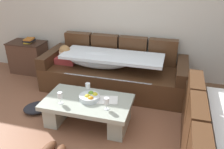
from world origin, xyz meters
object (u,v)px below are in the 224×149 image
at_px(couch_along_wall, 111,71).
at_px(wine_glass_near_right, 106,101).
at_px(book_stack_on_cabinet, 29,40).
at_px(fruit_bowl, 90,97).
at_px(wine_glass_far_back, 88,86).
at_px(wine_glass_near_left, 60,96).
at_px(crumpled_garment, 37,108).
at_px(coffee_table, 88,109).
at_px(open_magazine, 107,100).
at_px(side_cabinet, 29,57).

xyz_separation_m(couch_along_wall, wine_glass_near_right, (0.28, -1.23, 0.17)).
xyz_separation_m(wine_glass_near_right, book_stack_on_cabinet, (-2.04, 1.45, 0.19)).
relative_size(fruit_bowl, wine_glass_near_right, 1.69).
relative_size(couch_along_wall, wine_glass_far_back, 14.97).
xyz_separation_m(wine_glass_near_left, crumpled_garment, (-0.55, 0.23, -0.44)).
relative_size(couch_along_wall, coffee_table, 2.07).
xyz_separation_m(wine_glass_near_left, open_magazine, (0.58, 0.24, -0.11)).
bearing_deg(crumpled_garment, coffee_table, -4.13).
height_order(couch_along_wall, crumpled_garment, couch_along_wall).
relative_size(wine_glass_near_left, book_stack_on_cabinet, 0.70).
xyz_separation_m(open_magazine, side_cabinet, (-2.06, 1.24, -0.06)).
xyz_separation_m(book_stack_on_cabinet, crumpled_garment, (0.86, -1.26, -0.62)).
bearing_deg(side_cabinet, coffee_table, -36.25).
relative_size(wine_glass_far_back, open_magazine, 0.59).
relative_size(wine_glass_far_back, book_stack_on_cabinet, 0.70).
height_order(coffee_table, side_cabinet, side_cabinet).
height_order(fruit_bowl, book_stack_on_cabinet, book_stack_on_cabinet).
distance_m(wine_glass_near_left, crumpled_garment, 0.74).
bearing_deg(open_magazine, side_cabinet, 136.89).
bearing_deg(fruit_bowl, wine_glass_near_left, -151.30).
bearing_deg(wine_glass_near_left, open_magazine, 22.44).
height_order(wine_glass_near_left, book_stack_on_cabinet, book_stack_on_cabinet).
bearing_deg(couch_along_wall, book_stack_on_cabinet, 172.64).
xyz_separation_m(wine_glass_far_back, crumpled_garment, (-0.82, -0.11, -0.44)).
relative_size(wine_glass_near_right, crumpled_garment, 0.42).
height_order(wine_glass_near_left, wine_glass_far_back, same).
xyz_separation_m(couch_along_wall, coffee_table, (-0.03, -1.09, -0.09)).
distance_m(couch_along_wall, coffee_table, 1.10).
height_order(wine_glass_far_back, crumpled_garment, wine_glass_far_back).
height_order(open_magazine, side_cabinet, side_cabinet).
xyz_separation_m(fruit_bowl, crumpled_garment, (-0.90, 0.04, -0.36)).
relative_size(fruit_bowl, wine_glass_far_back, 1.69).
bearing_deg(open_magazine, couch_along_wall, 90.85).
relative_size(couch_along_wall, fruit_bowl, 8.87).
relative_size(fruit_bowl, crumpled_garment, 0.70).
bearing_deg(side_cabinet, wine_glass_near_right, -34.51).
bearing_deg(couch_along_wall, coffee_table, -91.66).
height_order(wine_glass_near_right, wine_glass_far_back, same).
relative_size(open_magazine, book_stack_on_cabinet, 1.18).
bearing_deg(couch_along_wall, side_cabinet, 173.00).
relative_size(coffee_table, wine_glass_near_left, 7.23).
bearing_deg(fruit_bowl, wine_glass_far_back, 118.80).
relative_size(open_magazine, side_cabinet, 0.39).
relative_size(fruit_bowl, open_magazine, 1.00).
xyz_separation_m(side_cabinet, book_stack_on_cabinet, (0.07, 0.00, 0.36)).
distance_m(wine_glass_far_back, open_magazine, 0.35).
bearing_deg(wine_glass_far_back, coffee_table, -72.46).
xyz_separation_m(couch_along_wall, crumpled_garment, (-0.90, -1.03, -0.27)).
distance_m(wine_glass_near_left, wine_glass_far_back, 0.43).
distance_m(wine_glass_near_right, wine_glass_far_back, 0.48).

